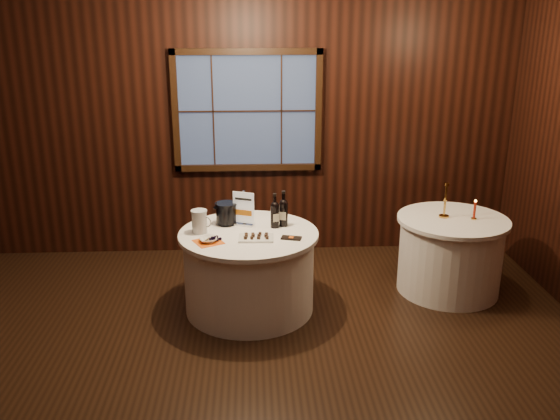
{
  "coord_description": "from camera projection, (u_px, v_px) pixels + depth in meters",
  "views": [
    {
      "loc": [
        0.04,
        -4.07,
        2.67
      ],
      "look_at": [
        0.28,
        0.9,
        1.01
      ],
      "focal_mm": 38.0,
      "sensor_mm": 36.0,
      "label": 1
    }
  ],
  "objects": [
    {
      "name": "main_table",
      "position": [
        249.0,
        271.0,
        5.52
      ],
      "size": [
        1.28,
        1.28,
        0.77
      ],
      "color": "white",
      "rests_on": "ground"
    },
    {
      "name": "port_bottle_right",
      "position": [
        283.0,
        211.0,
        5.52
      ],
      "size": [
        0.08,
        0.09,
        0.34
      ],
      "rotation": [
        0.0,
        0.0,
        -0.21
      ],
      "color": "black",
      "rests_on": "main_table"
    },
    {
      "name": "side_table",
      "position": [
        450.0,
        254.0,
        5.9
      ],
      "size": [
        1.08,
        1.08,
        0.77
      ],
      "color": "white",
      "rests_on": "ground"
    },
    {
      "name": "back_wall",
      "position": [
        247.0,
        120.0,
        6.56
      ],
      "size": [
        6.0,
        0.1,
        3.0
      ],
      "color": "black",
      "rests_on": "ground"
    },
    {
      "name": "chocolate_plate",
      "position": [
        256.0,
        237.0,
        5.24
      ],
      "size": [
        0.32,
        0.22,
        0.04
      ],
      "rotation": [
        0.0,
        0.0,
        -0.04
      ],
      "color": "white",
      "rests_on": "main_table"
    },
    {
      "name": "port_bottle_left",
      "position": [
        275.0,
        213.0,
        5.49
      ],
      "size": [
        0.08,
        0.09,
        0.33
      ],
      "rotation": [
        0.0,
        0.0,
        0.3
      ],
      "color": "black",
      "rests_on": "main_table"
    },
    {
      "name": "ground",
      "position": [
        250.0,
        367.0,
        4.7
      ],
      "size": [
        6.0,
        6.0,
        0.0
      ],
      "primitive_type": "plane",
      "color": "black",
      "rests_on": "ground"
    },
    {
      "name": "ice_bucket",
      "position": [
        226.0,
        213.0,
        5.58
      ],
      "size": [
        0.21,
        0.21,
        0.21
      ],
      "color": "black",
      "rests_on": "main_table"
    },
    {
      "name": "orange_napkin",
      "position": [
        208.0,
        242.0,
        5.17
      ],
      "size": [
        0.3,
        0.3,
        0.0
      ],
      "primitive_type": "cube",
      "rotation": [
        0.0,
        0.0,
        0.48
      ],
      "color": "#E05912",
      "rests_on": "main_table"
    },
    {
      "name": "sign_stand",
      "position": [
        244.0,
        214.0,
        5.54
      ],
      "size": [
        0.2,
        0.16,
        0.34
      ],
      "rotation": [
        0.0,
        0.0,
        -0.38
      ],
      "color": "silver",
      "rests_on": "main_table"
    },
    {
      "name": "cracker_bowl",
      "position": [
        208.0,
        240.0,
        5.16
      ],
      "size": [
        0.18,
        0.18,
        0.04
      ],
      "primitive_type": "imported",
      "rotation": [
        0.0,
        0.0,
        0.2
      ],
      "color": "white",
      "rests_on": "orange_napkin"
    },
    {
      "name": "brass_candlestick",
      "position": [
        445.0,
        205.0,
        5.77
      ],
      "size": [
        0.1,
        0.1,
        0.35
      ],
      "color": "#BE8C3B",
      "rests_on": "side_table"
    },
    {
      "name": "chocolate_box",
      "position": [
        291.0,
        238.0,
        5.25
      ],
      "size": [
        0.19,
        0.13,
        0.01
      ],
      "primitive_type": "cube",
      "rotation": [
        0.0,
        0.0,
        -0.26
      ],
      "color": "black",
      "rests_on": "main_table"
    },
    {
      "name": "grape_bunch",
      "position": [
        215.0,
        240.0,
        5.17
      ],
      "size": [
        0.19,
        0.12,
        0.04
      ],
      "rotation": [
        0.0,
        0.0,
        0.43
      ],
      "color": "black",
      "rests_on": "main_table"
    },
    {
      "name": "glass_pitcher",
      "position": [
        200.0,
        221.0,
        5.37
      ],
      "size": [
        0.2,
        0.15,
        0.21
      ],
      "rotation": [
        0.0,
        0.0,
        -0.41
      ],
      "color": "silver",
      "rests_on": "main_table"
    },
    {
      "name": "red_candle",
      "position": [
        474.0,
        212.0,
        5.72
      ],
      "size": [
        0.05,
        0.05,
        0.2
      ],
      "color": "#BE8C3B",
      "rests_on": "side_table"
    }
  ]
}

